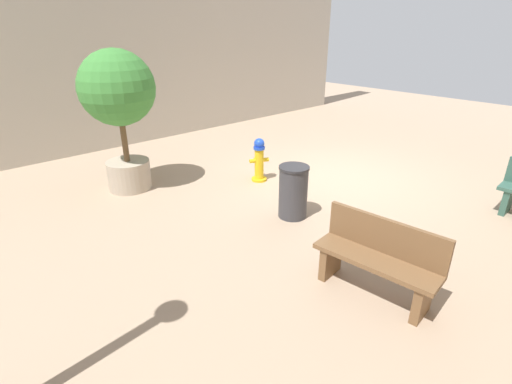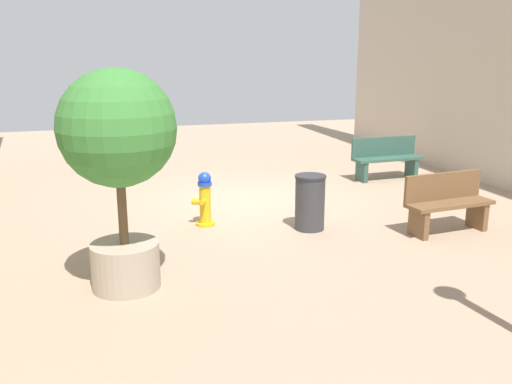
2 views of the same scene
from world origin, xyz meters
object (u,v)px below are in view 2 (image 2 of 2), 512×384
object	(u,v)px
bench_far	(447,202)
trash_bin	(310,202)
fire_hydrant	(205,199)
planter_tree	(118,147)
bench_near	(386,157)

from	to	relation	value
bench_far	trash_bin	distance (m)	2.19
fire_hydrant	bench_far	world-z (taller)	bench_far
bench_far	planter_tree	size ratio (longest dim) A/B	0.57
bench_far	planter_tree	world-z (taller)	planter_tree
fire_hydrant	planter_tree	distance (m)	2.92
fire_hydrant	bench_near	distance (m)	5.18
bench_near	bench_far	size ratio (longest dim) A/B	1.10
trash_bin	fire_hydrant	bearing A→B (deg)	-23.46
bench_near	trash_bin	distance (m)	4.26
fire_hydrant	trash_bin	xyz separation A→B (m)	(-1.60, 0.69, -0.00)
fire_hydrant	trash_bin	world-z (taller)	fire_hydrant
fire_hydrant	bench_near	world-z (taller)	bench_near
bench_far	planter_tree	bearing A→B (deg)	8.42
fire_hydrant	bench_far	xyz separation A→B (m)	(-3.66, 1.44, 0.03)
planter_tree	trash_bin	size ratio (longest dim) A/B	2.94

